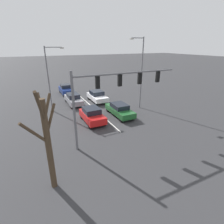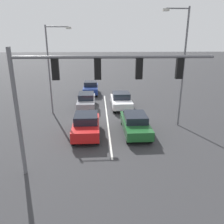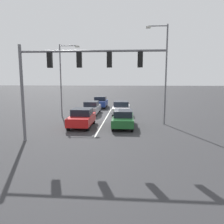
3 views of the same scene
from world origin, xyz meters
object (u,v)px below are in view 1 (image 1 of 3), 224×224
at_px(car_red_midlane_front, 92,115).
at_px(car_darkgreen_leftlane_front, 120,110).
at_px(street_lamp_right_shoulder, 50,75).
at_px(car_white_leftlane_second, 97,96).
at_px(car_navy_midlane_third, 66,89).
at_px(bare_tree_near, 47,139).
at_px(traffic_signal_gantry, 113,88).
at_px(street_lamp_left_shoulder, 141,70).
at_px(car_gray_midlane_second, 73,99).

relative_size(car_red_midlane_front, car_darkgreen_leftlane_front, 0.86).
bearing_deg(street_lamp_right_shoulder, car_white_leftlane_second, -168.83).
height_order(car_red_midlane_front, car_darkgreen_leftlane_front, car_red_midlane_front).
bearing_deg(car_navy_midlane_third, street_lamp_right_shoulder, 67.56).
distance_m(car_white_leftlane_second, street_lamp_right_shoulder, 7.59).
height_order(car_white_leftlane_second, street_lamp_right_shoulder, street_lamp_right_shoulder).
bearing_deg(bare_tree_near, car_darkgreen_leftlane_front, -137.37).
height_order(car_navy_midlane_third, traffic_signal_gantry, traffic_signal_gantry).
height_order(car_white_leftlane_second, car_navy_midlane_third, car_navy_midlane_third).
bearing_deg(car_darkgreen_leftlane_front, street_lamp_left_shoulder, -160.31).
bearing_deg(bare_tree_near, street_lamp_right_shoulder, -98.90).
bearing_deg(car_red_midlane_front, car_navy_midlane_third, -89.68).
xyz_separation_m(car_white_leftlane_second, street_lamp_left_shoulder, (-3.98, 5.12, 4.27)).
height_order(traffic_signal_gantry, street_lamp_left_shoulder, street_lamp_left_shoulder).
distance_m(car_darkgreen_leftlane_front, traffic_signal_gantry, 7.16).
bearing_deg(street_lamp_left_shoulder, traffic_signal_gantry, 41.79).
bearing_deg(street_lamp_left_shoulder, car_navy_midlane_third, -57.68).
xyz_separation_m(car_darkgreen_leftlane_front, traffic_signal_gantry, (3.33, 4.90, 4.03)).
bearing_deg(car_navy_midlane_third, car_red_midlane_front, 90.32).
distance_m(car_white_leftlane_second, bare_tree_near, 17.12).
bearing_deg(car_darkgreen_leftlane_front, car_navy_midlane_third, -73.91).
bearing_deg(street_lamp_left_shoulder, street_lamp_right_shoulder, -20.23).
distance_m(car_gray_midlane_second, bare_tree_near, 15.89).
relative_size(car_red_midlane_front, car_gray_midlane_second, 0.87).
bearing_deg(street_lamp_right_shoulder, bare_tree_near, 81.10).
distance_m(traffic_signal_gantry, street_lamp_left_shoulder, 9.28).
relative_size(car_darkgreen_leftlane_front, bare_tree_near, 0.75).
xyz_separation_m(car_gray_midlane_second, street_lamp_right_shoulder, (2.90, 1.52, 3.82)).
height_order(car_red_midlane_front, traffic_signal_gantry, traffic_signal_gantry).
height_order(car_red_midlane_front, bare_tree_near, bare_tree_near).
bearing_deg(street_lamp_right_shoulder, street_lamp_left_shoulder, 159.77).
bearing_deg(car_navy_midlane_third, traffic_signal_gantry, 91.17).
bearing_deg(car_white_leftlane_second, car_red_midlane_front, 64.40).
relative_size(traffic_signal_gantry, street_lamp_right_shoulder, 1.19).
xyz_separation_m(car_white_leftlane_second, car_gray_midlane_second, (3.55, -0.24, -0.03)).
xyz_separation_m(car_darkgreen_leftlane_front, car_navy_midlane_third, (3.69, -12.79, 0.05)).
bearing_deg(bare_tree_near, car_white_leftlane_second, -120.28).
relative_size(car_darkgreen_leftlane_front, street_lamp_right_shoulder, 0.59).
bearing_deg(bare_tree_near, street_lamp_left_shoulder, -142.79).
xyz_separation_m(car_white_leftlane_second, car_navy_midlane_third, (3.29, -6.38, -0.01)).
distance_m(car_darkgreen_leftlane_front, car_gray_midlane_second, 7.73).
bearing_deg(bare_tree_near, traffic_signal_gantry, -149.29).
height_order(car_navy_midlane_third, bare_tree_near, bare_tree_near).
distance_m(car_white_leftlane_second, car_gray_midlane_second, 3.56).
bearing_deg(traffic_signal_gantry, street_lamp_left_shoulder, -138.21).
relative_size(car_white_leftlane_second, traffic_signal_gantry, 0.46).
distance_m(traffic_signal_gantry, street_lamp_right_shoulder, 10.63).
bearing_deg(street_lamp_right_shoulder, car_red_midlane_front, 120.68).
distance_m(street_lamp_right_shoulder, street_lamp_left_shoulder, 11.13).
bearing_deg(bare_tree_near, car_red_midlane_front, -123.95).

